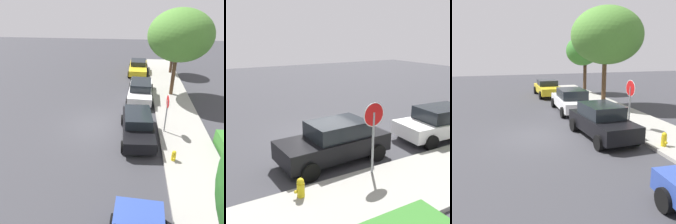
% 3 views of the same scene
% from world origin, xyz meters
% --- Properties ---
extents(ground_plane, '(60.00, 60.00, 0.00)m').
position_xyz_m(ground_plane, '(0.00, 0.00, 0.00)').
color(ground_plane, '#38383D').
extents(sidewalk_curb, '(32.00, 2.92, 0.14)m').
position_xyz_m(sidewalk_curb, '(0.00, 5.29, 0.07)').
color(sidewalk_curb, '#9E9B93').
rests_on(sidewalk_curb, ground_plane).
extents(stop_sign, '(0.79, 0.08, 2.53)m').
position_xyz_m(stop_sign, '(0.41, 4.16, 1.74)').
color(stop_sign, gray).
rests_on(stop_sign, ground_plane).
extents(parked_car_black, '(4.22, 2.10, 1.54)m').
position_xyz_m(parked_car_black, '(0.92, 2.52, 0.78)').
color(parked_car_black, black).
rests_on(parked_car_black, ground_plane).
extents(parked_car_white, '(4.55, 2.21, 1.47)m').
position_xyz_m(parked_car_white, '(-4.55, 2.79, 0.75)').
color(parked_car_white, white).
rests_on(parked_car_white, ground_plane).
extents(parked_car_yellow, '(4.28, 2.07, 1.33)m').
position_xyz_m(parked_car_yellow, '(-10.81, 2.67, 0.68)').
color(parked_car_yellow, yellow).
rests_on(parked_car_yellow, ground_plane).
extents(street_tree_mid_block, '(4.78, 4.78, 6.68)m').
position_xyz_m(street_tree_mid_block, '(-5.29, 5.45, 4.79)').
color(street_tree_mid_block, '#513823').
rests_on(street_tree_mid_block, ground_plane).
extents(street_tree_far, '(2.89, 2.89, 5.03)m').
position_xyz_m(street_tree_far, '(-11.19, 5.90, 3.73)').
color(street_tree_far, '#422D1E').
rests_on(street_tree_far, ground_plane).
extents(fire_hydrant, '(0.30, 0.22, 0.72)m').
position_xyz_m(fire_hydrant, '(3.02, 4.32, 0.36)').
color(fire_hydrant, gold).
rests_on(fire_hydrant, ground_plane).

